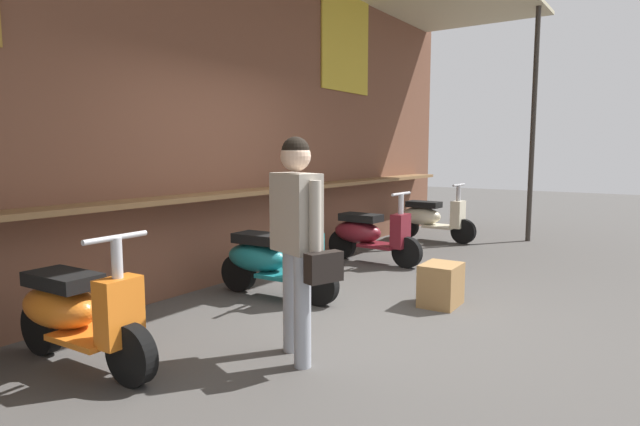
{
  "coord_description": "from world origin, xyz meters",
  "views": [
    {
      "loc": [
        -4.04,
        -2.3,
        1.49
      ],
      "look_at": [
        1.24,
        1.31,
        0.73
      ],
      "focal_mm": 29.38,
      "sensor_mm": 36.0,
      "label": 1
    }
  ],
  "objects_px": {
    "scooter_cream": "(430,217)",
    "shopper_with_handbag": "(297,228)",
    "scooter_orange": "(75,312)",
    "scooter_teal": "(270,260)",
    "scooter_maroon": "(368,234)",
    "merchandise_crate": "(441,285)"
  },
  "relations": [
    {
      "from": "scooter_orange",
      "to": "scooter_cream",
      "type": "height_order",
      "value": "same"
    },
    {
      "from": "scooter_maroon",
      "to": "shopper_with_handbag",
      "type": "height_order",
      "value": "shopper_with_handbag"
    },
    {
      "from": "scooter_teal",
      "to": "scooter_orange",
      "type": "bearing_deg",
      "value": -93.6
    },
    {
      "from": "scooter_teal",
      "to": "merchandise_crate",
      "type": "height_order",
      "value": "scooter_teal"
    },
    {
      "from": "scooter_orange",
      "to": "scooter_cream",
      "type": "bearing_deg",
      "value": 87.6
    },
    {
      "from": "scooter_maroon",
      "to": "shopper_with_handbag",
      "type": "relative_size",
      "value": 0.88
    },
    {
      "from": "scooter_cream",
      "to": "shopper_with_handbag",
      "type": "relative_size",
      "value": 0.88
    },
    {
      "from": "merchandise_crate",
      "to": "scooter_orange",
      "type": "bearing_deg",
      "value": 151.05
    },
    {
      "from": "shopper_with_handbag",
      "to": "scooter_cream",
      "type": "bearing_deg",
      "value": 32.88
    },
    {
      "from": "scooter_orange",
      "to": "scooter_maroon",
      "type": "relative_size",
      "value": 1.0
    },
    {
      "from": "scooter_cream",
      "to": "shopper_with_handbag",
      "type": "height_order",
      "value": "shopper_with_handbag"
    },
    {
      "from": "scooter_cream",
      "to": "shopper_with_handbag",
      "type": "xyz_separation_m",
      "value": [
        -5.32,
        -1.2,
        0.57
      ]
    },
    {
      "from": "scooter_orange",
      "to": "scooter_teal",
      "type": "height_order",
      "value": "same"
    },
    {
      "from": "scooter_orange",
      "to": "shopper_with_handbag",
      "type": "relative_size",
      "value": 0.88
    },
    {
      "from": "scooter_orange",
      "to": "merchandise_crate",
      "type": "distance_m",
      "value": 3.22
    },
    {
      "from": "scooter_maroon",
      "to": "merchandise_crate",
      "type": "distance_m",
      "value": 2.07
    },
    {
      "from": "scooter_orange",
      "to": "scooter_cream",
      "type": "relative_size",
      "value": 1.0
    },
    {
      "from": "scooter_maroon",
      "to": "scooter_cream",
      "type": "xyz_separation_m",
      "value": [
        2.13,
        0.0,
        0.0
      ]
    },
    {
      "from": "scooter_cream",
      "to": "shopper_with_handbag",
      "type": "distance_m",
      "value": 5.48
    },
    {
      "from": "scooter_teal",
      "to": "shopper_with_handbag",
      "type": "height_order",
      "value": "shopper_with_handbag"
    },
    {
      "from": "scooter_orange",
      "to": "scooter_teal",
      "type": "bearing_deg",
      "value": 87.6
    },
    {
      "from": "merchandise_crate",
      "to": "scooter_cream",
      "type": "bearing_deg",
      "value": 24.13
    }
  ]
}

